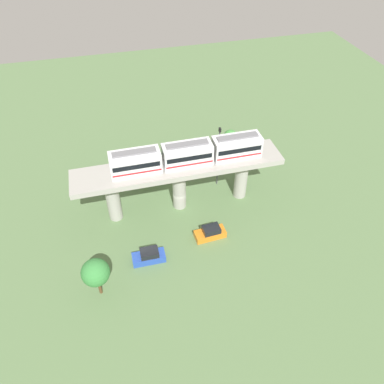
{
  "coord_description": "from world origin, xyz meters",
  "views": [
    {
      "loc": [
        38.95,
        -8.22,
        38.97
      ],
      "look_at": [
        2.5,
        1.24,
        4.62
      ],
      "focal_mm": 34.97,
      "sensor_mm": 36.0,
      "label": 1
    }
  ],
  "objects": [
    {
      "name": "tree_mid_lot",
      "position": [
        -6.89,
        -3.34,
        3.86
      ],
      "size": [
        3.62,
        3.62,
        5.7
      ],
      "color": "brown",
      "rests_on": "ground"
    },
    {
      "name": "tree_far_corner",
      "position": [
        -10.46,
        11.29,
        3.39
      ],
      "size": [
        2.46,
        2.46,
        4.67
      ],
      "color": "brown",
      "rests_on": "ground"
    },
    {
      "name": "train",
      "position": [
        0.0,
        1.24,
        9.23
      ],
      "size": [
        2.64,
        20.5,
        3.24
      ],
      "color": "silver",
      "rests_on": "viaduct"
    },
    {
      "name": "parked_car_orange",
      "position": [
        6.97,
        2.66,
        0.74
      ],
      "size": [
        2.09,
        4.31,
        1.76
      ],
      "rotation": [
        0.0,
        0.0,
        0.07
      ],
      "color": "orange",
      "rests_on": "ground"
    },
    {
      "name": "signal_post",
      "position": [
        -3.4,
        6.84,
        5.67
      ],
      "size": [
        0.44,
        0.28,
        10.29
      ],
      "color": "#4C4C51",
      "rests_on": "ground"
    },
    {
      "name": "ground_plane",
      "position": [
        0.0,
        0.0,
        0.0
      ],
      "size": [
        120.0,
        120.0,
        0.0
      ],
      "primitive_type": "plane",
      "color": "#5B7A4C"
    },
    {
      "name": "parked_car_blue",
      "position": [
        8.8,
        -6.08,
        0.74
      ],
      "size": [
        1.87,
        4.23,
        1.76
      ],
      "rotation": [
        0.0,
        0.0,
        -0.02
      ],
      "color": "#284CB7",
      "rests_on": "ground"
    },
    {
      "name": "viaduct",
      "position": [
        0.0,
        0.0,
        5.82
      ],
      "size": [
        5.2,
        28.85,
        7.69
      ],
      "color": "#A8A59E",
      "rests_on": "ground"
    },
    {
      "name": "tree_near_viaduct",
      "position": [
        12.11,
        -12.48,
        3.96
      ],
      "size": [
        3.27,
        3.27,
        5.62
      ],
      "color": "brown",
      "rests_on": "ground"
    }
  ]
}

